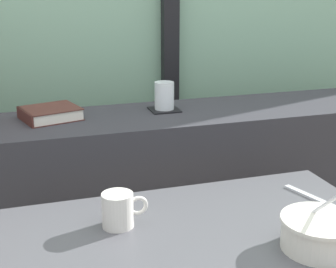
{
  "coord_description": "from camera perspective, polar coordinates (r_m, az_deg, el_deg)",
  "views": [
    {
      "loc": [
        -0.45,
        -1.03,
        1.27
      ],
      "look_at": [
        0.02,
        0.46,
        0.79
      ],
      "focal_mm": 53.1,
      "sensor_mm": 36.0,
      "label": 1
    }
  ],
  "objects": [
    {
      "name": "fork_utensil",
      "position": [
        1.42,
        15.96,
        -6.88
      ],
      "size": [
        0.06,
        0.17,
        0.01
      ],
      "primitive_type": "cube",
      "rotation": [
        0.0,
        0.0,
        0.29
      ],
      "color": "silver",
      "rests_on": "breakfast_table"
    },
    {
      "name": "ceramic_mug",
      "position": [
        1.2,
        -5.68,
        -8.66
      ],
      "size": [
        0.11,
        0.08,
        0.08
      ],
      "color": "silver",
      "rests_on": "breakfast_table"
    },
    {
      "name": "dark_console_ledge",
      "position": [
        1.85,
        -1.55,
        -10.23
      ],
      "size": [
        2.8,
        0.36,
        0.83
      ],
      "primitive_type": "cube",
      "color": "#2D2D33",
      "rests_on": "ground"
    },
    {
      "name": "coaster_square",
      "position": [
        1.75,
        -0.42,
        2.81
      ],
      "size": [
        0.1,
        0.1,
        0.0
      ],
      "primitive_type": "cube",
      "color": "black",
      "rests_on": "dark_console_ledge"
    },
    {
      "name": "juice_glass",
      "position": [
        1.74,
        -0.43,
        4.31
      ],
      "size": [
        0.07,
        0.07,
        0.1
      ],
      "color": "white",
      "rests_on": "coaster_square"
    },
    {
      "name": "closed_book",
      "position": [
        1.68,
        -13.4,
        2.31
      ],
      "size": [
        0.21,
        0.2,
        0.04
      ],
      "color": "#47231E",
      "rests_on": "dark_console_ledge"
    },
    {
      "name": "soup_bowl",
      "position": [
        1.16,
        17.01,
        -10.89
      ],
      "size": [
        0.17,
        0.17,
        0.15
      ],
      "color": "silver",
      "rests_on": "breakfast_table"
    }
  ]
}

